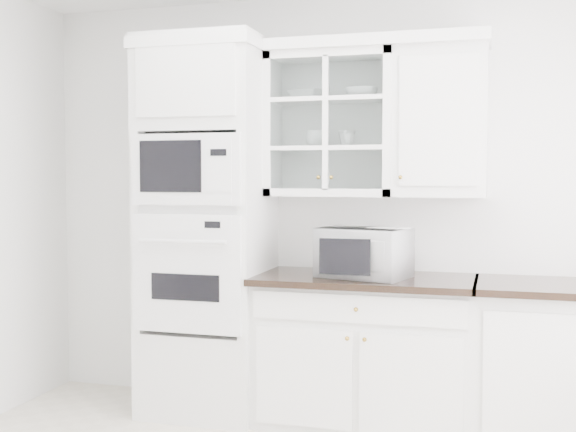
% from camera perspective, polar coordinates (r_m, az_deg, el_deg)
% --- Properties ---
extents(room_shell, '(4.00, 3.50, 2.70)m').
position_cam_1_polar(room_shell, '(3.47, -1.28, 7.34)').
color(room_shell, white).
rests_on(room_shell, ground).
extents(oven_column, '(0.76, 0.68, 2.40)m').
position_cam_1_polar(oven_column, '(4.66, -6.42, -0.87)').
color(oven_column, white).
rests_on(oven_column, ground).
extents(base_cabinet_run, '(1.32, 0.67, 0.92)m').
position_cam_1_polar(base_cabinet_run, '(4.52, 6.15, -10.47)').
color(base_cabinet_run, white).
rests_on(base_cabinet_run, ground).
extents(extra_base_cabinet, '(0.72, 0.67, 0.92)m').
position_cam_1_polar(extra_base_cabinet, '(4.46, 19.14, -10.81)').
color(extra_base_cabinet, white).
rests_on(extra_base_cabinet, ground).
extents(upper_cabinet_glass, '(0.80, 0.33, 0.90)m').
position_cam_1_polar(upper_cabinet_glass, '(4.59, 3.46, 7.21)').
color(upper_cabinet_glass, white).
rests_on(upper_cabinet_glass, room_shell).
extents(upper_cabinet_solid, '(0.55, 0.33, 0.90)m').
position_cam_1_polar(upper_cabinet_solid, '(4.48, 11.96, 7.24)').
color(upper_cabinet_solid, white).
rests_on(upper_cabinet_solid, room_shell).
extents(crown_molding, '(2.14, 0.38, 0.07)m').
position_cam_1_polar(crown_molding, '(4.64, 2.11, 13.20)').
color(crown_molding, white).
rests_on(crown_molding, room_shell).
extents(countertop_microwave, '(0.60, 0.54, 0.30)m').
position_cam_1_polar(countertop_microwave, '(4.36, 6.10, -2.87)').
color(countertop_microwave, white).
rests_on(countertop_microwave, base_cabinet_run).
extents(bowl_a, '(0.30, 0.30, 0.06)m').
position_cam_1_polar(bowl_a, '(4.64, 1.64, 9.52)').
color(bowl_a, white).
rests_on(bowl_a, upper_cabinet_glass).
extents(bowl_b, '(0.25, 0.25, 0.06)m').
position_cam_1_polar(bowl_b, '(4.55, 5.83, 9.65)').
color(bowl_b, white).
rests_on(bowl_b, upper_cabinet_glass).
extents(cup_a, '(0.14, 0.14, 0.11)m').
position_cam_1_polar(cup_a, '(4.62, 2.23, 6.10)').
color(cup_a, white).
rests_on(cup_a, upper_cabinet_glass).
extents(cup_b, '(0.11, 0.11, 0.10)m').
position_cam_1_polar(cup_b, '(4.58, 4.67, 6.10)').
color(cup_b, white).
rests_on(cup_b, upper_cabinet_glass).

